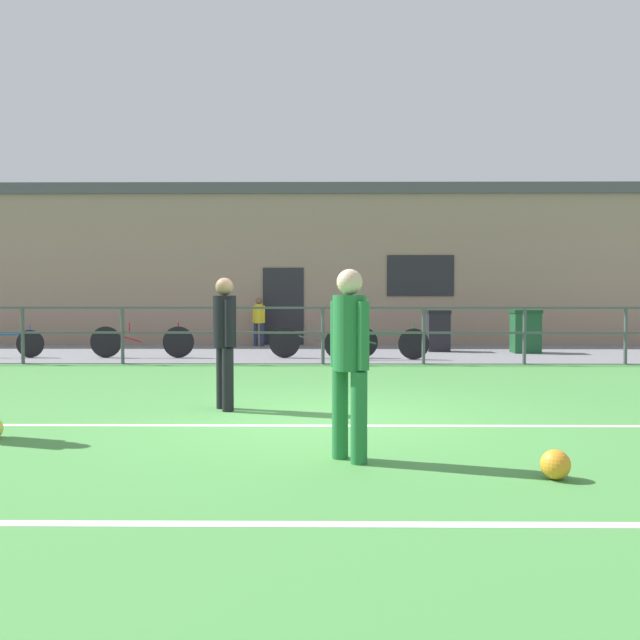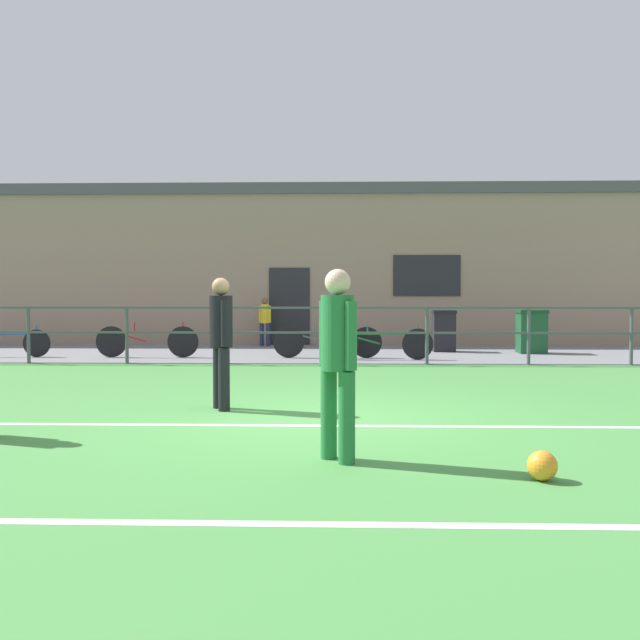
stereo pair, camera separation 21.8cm
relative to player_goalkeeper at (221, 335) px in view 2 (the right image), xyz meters
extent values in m
cube|color=#478C42|center=(1.16, -0.60, -0.93)|extent=(60.00, 44.00, 0.04)
cube|color=white|center=(1.16, -1.01, -0.91)|extent=(36.00, 0.11, 0.00)
cube|color=white|center=(1.16, -4.18, -0.91)|extent=(36.00, 0.11, 0.00)
cube|color=slate|center=(1.16, 7.90, -0.90)|extent=(48.00, 5.00, 0.02)
cylinder|color=#474C51|center=(-4.84, 5.40, -0.34)|extent=(0.07, 0.07, 1.15)
cylinder|color=#474C51|center=(-2.84, 5.40, -0.34)|extent=(0.07, 0.07, 1.15)
cylinder|color=#474C51|center=(-0.84, 5.40, -0.34)|extent=(0.07, 0.07, 1.15)
cylinder|color=#474C51|center=(1.16, 5.40, -0.34)|extent=(0.07, 0.07, 1.15)
cylinder|color=#474C51|center=(3.16, 5.40, -0.34)|extent=(0.07, 0.07, 1.15)
cylinder|color=#474C51|center=(5.16, 5.40, -0.34)|extent=(0.07, 0.07, 1.15)
cylinder|color=#474C51|center=(7.16, 5.40, -0.34)|extent=(0.07, 0.07, 1.15)
cube|color=#474C51|center=(1.16, 5.40, 0.22)|extent=(36.00, 0.04, 0.04)
cube|color=#474C51|center=(1.16, 5.40, -0.28)|extent=(36.00, 0.04, 0.04)
cube|color=gray|center=(1.16, 11.60, 1.13)|extent=(28.00, 2.40, 4.09)
cube|color=#232328|center=(0.07, 10.39, 0.14)|extent=(1.10, 0.04, 2.10)
cube|color=#232328|center=(3.77, 10.39, 0.98)|extent=(1.80, 0.04, 1.10)
cube|color=#4C4C51|center=(1.16, 11.60, 3.33)|extent=(28.00, 2.56, 0.30)
cylinder|color=black|center=(0.05, -0.11, -0.53)|extent=(0.14, 0.14, 0.76)
cylinder|color=black|center=(-0.05, 0.11, -0.53)|extent=(0.14, 0.14, 0.76)
cylinder|color=black|center=(0.00, 0.00, 0.16)|extent=(0.28, 0.28, 0.63)
sphere|color=#A37556|center=(0.00, 0.00, 0.59)|extent=(0.22, 0.22, 0.22)
cylinder|color=black|center=(0.07, -0.15, 0.15)|extent=(0.10, 0.10, 0.56)
cylinder|color=black|center=(-0.07, 0.15, 0.15)|extent=(0.10, 0.10, 0.56)
cylinder|color=#237038|center=(1.35, -2.47, -0.53)|extent=(0.14, 0.14, 0.77)
cylinder|color=#237038|center=(1.51, -2.65, -0.53)|extent=(0.14, 0.14, 0.77)
cylinder|color=#237038|center=(1.43, -2.56, 0.18)|extent=(0.28, 0.28, 0.64)
sphere|color=beige|center=(1.43, -2.56, 0.60)|extent=(0.22, 0.22, 0.22)
cylinder|color=#237038|center=(1.32, -2.43, 0.16)|extent=(0.10, 0.10, 0.57)
cylinder|color=#237038|center=(1.54, -2.69, 0.16)|extent=(0.10, 0.10, 0.57)
sphere|color=orange|center=(2.98, -3.13, -0.80)|extent=(0.23, 0.23, 0.23)
cylinder|color=#232D4C|center=(-0.46, 9.86, -0.59)|extent=(0.11, 0.11, 0.61)
cylinder|color=#232D4C|center=(-0.64, 9.92, -0.59)|extent=(0.11, 0.11, 0.61)
cylinder|color=gold|center=(-0.55, 9.89, -0.04)|extent=(0.22, 0.22, 0.50)
sphere|color=brown|center=(-0.55, 9.89, 0.30)|extent=(0.17, 0.17, 0.17)
cylinder|color=gold|center=(-0.42, 9.84, -0.05)|extent=(0.08, 0.08, 0.45)
cylinder|color=gold|center=(-0.68, 9.94, -0.05)|extent=(0.08, 0.08, 0.45)
cylinder|color=black|center=(1.51, 6.25, -0.56)|extent=(0.66, 0.04, 0.66)
cylinder|color=black|center=(3.07, 6.25, -0.56)|extent=(0.66, 0.04, 0.66)
cube|color=#1E6633|center=(2.29, 6.25, -0.35)|extent=(1.22, 0.04, 0.04)
cube|color=#1E6633|center=(1.90, 6.25, -0.46)|extent=(0.76, 0.03, 0.24)
cylinder|color=#1E6633|center=(2.02, 6.25, -0.25)|extent=(0.03, 0.03, 0.20)
cylinder|color=#1E6633|center=(3.07, 6.25, -0.28)|extent=(0.03, 0.03, 0.28)
cylinder|color=black|center=(-5.20, 6.60, -0.59)|extent=(0.60, 0.04, 0.60)
cube|color=#234C99|center=(-6.00, 6.60, -0.40)|extent=(1.25, 0.04, 0.04)
cylinder|color=#234C99|center=(-5.20, 6.60, -0.33)|extent=(0.03, 0.03, 0.28)
cylinder|color=black|center=(0.33, 6.60, -0.56)|extent=(0.67, 0.04, 0.67)
cylinder|color=black|center=(2.01, 6.60, -0.56)|extent=(0.67, 0.04, 0.67)
cube|color=#4C5156|center=(1.17, 6.60, -0.34)|extent=(1.31, 0.04, 0.04)
cube|color=#4C5156|center=(0.75, 6.60, -0.45)|extent=(0.82, 0.03, 0.24)
cylinder|color=#4C5156|center=(0.87, 6.60, -0.24)|extent=(0.03, 0.03, 0.20)
cylinder|color=#4C5156|center=(2.01, 6.60, -0.27)|extent=(0.03, 0.03, 0.28)
cylinder|color=black|center=(-3.55, 6.60, -0.55)|extent=(0.68, 0.04, 0.68)
cylinder|color=black|center=(-1.98, 6.60, -0.55)|extent=(0.68, 0.04, 0.68)
cube|color=maroon|center=(-2.76, 6.60, -0.33)|extent=(1.23, 0.04, 0.04)
cube|color=maroon|center=(-3.16, 6.60, -0.44)|extent=(0.77, 0.03, 0.24)
cylinder|color=maroon|center=(-3.04, 6.60, -0.23)|extent=(0.03, 0.03, 0.20)
cylinder|color=maroon|center=(-1.98, 6.60, -0.26)|extent=(0.03, 0.03, 0.28)
cube|color=black|center=(3.93, 8.32, -0.44)|extent=(0.52, 0.43, 0.91)
cube|color=black|center=(3.93, 8.32, 0.06)|extent=(0.55, 0.47, 0.08)
cube|color=#194C28|center=(5.90, 7.91, -0.43)|extent=(0.62, 0.52, 0.93)
cube|color=#143D20|center=(5.90, 7.91, 0.08)|extent=(0.65, 0.55, 0.08)
camera|label=1|loc=(1.24, -8.40, 0.51)|focal=39.08mm
camera|label=2|loc=(1.45, -8.40, 0.51)|focal=39.08mm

